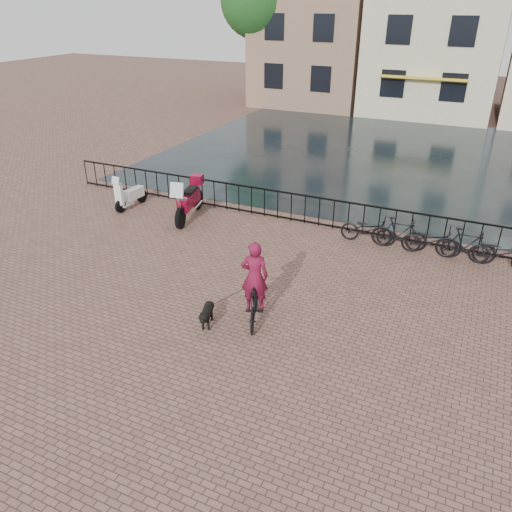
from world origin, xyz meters
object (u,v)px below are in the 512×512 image
at_px(cyclist, 255,287).
at_px(scooter, 130,189).
at_px(motorcycle, 189,196).
at_px(dog, 207,314).

relative_size(cyclist, scooter, 1.61).
bearing_deg(cyclist, scooter, -52.61).
height_order(cyclist, motorcycle, cyclist).
xyz_separation_m(cyclist, dog, (-0.93, -0.63, -0.63)).
height_order(dog, motorcycle, motorcycle).
relative_size(dog, motorcycle, 0.38).
bearing_deg(dog, scooter, 121.84).
relative_size(cyclist, motorcycle, 1.02).
distance_m(cyclist, dog, 1.29).
height_order(motorcycle, scooter, motorcycle).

